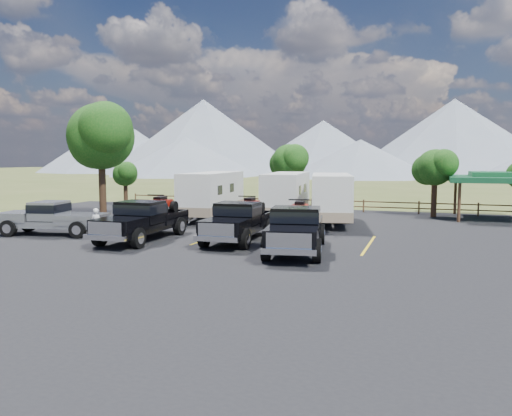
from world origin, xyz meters
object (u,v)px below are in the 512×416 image
(tree_big_nw, at_px, (101,136))
(pavilion, at_px, (498,178))
(rig_center, at_px, (239,220))
(rig_left, at_px, (143,219))
(trailer_center, at_px, (286,195))
(person_a, at_px, (96,224))
(pickup_silver, at_px, (52,217))
(trailer_left, at_px, (212,195))
(trailer_right, at_px, (331,198))
(person_b, at_px, (136,220))
(rig_right, at_px, (296,227))

(tree_big_nw, xyz_separation_m, pavilion, (25.55, 7.97, -2.81))
(pavilion, distance_m, rig_center, 19.22)
(rig_left, bearing_deg, trailer_center, 65.95)
(person_a, bearing_deg, pickup_silver, -8.38)
(trailer_left, distance_m, trailer_right, 8.03)
(pavilion, height_order, person_a, pavilion)
(tree_big_nw, height_order, trailer_center, tree_big_nw)
(trailer_right, bearing_deg, person_b, -147.40)
(rig_right, relative_size, trailer_left, 0.76)
(trailer_left, distance_m, trailer_center, 5.00)
(pavilion, bearing_deg, rig_center, -133.81)
(tree_big_nw, relative_size, pavilion, 1.26)
(rig_right, relative_size, person_b, 3.79)
(pickup_silver, bearing_deg, rig_center, 86.73)
(tree_big_nw, bearing_deg, pickup_silver, -73.80)
(rig_left, bearing_deg, person_a, -165.17)
(person_a, bearing_deg, trailer_right, -135.06)
(pavilion, height_order, trailer_right, pavilion)
(rig_center, bearing_deg, pickup_silver, -174.33)
(trailer_left, relative_size, person_a, 5.70)
(trailer_center, height_order, pickup_silver, trailer_center)
(pavilion, relative_size, trailer_center, 0.69)
(rig_left, xyz_separation_m, person_a, (-2.31, -0.67, -0.27))
(tree_big_nw, xyz_separation_m, rig_center, (12.30, -5.84, -4.52))
(trailer_left, bearing_deg, rig_right, -53.67)
(pickup_silver, distance_m, person_b, 4.72)
(trailer_right, xyz_separation_m, person_a, (-10.11, -9.77, -0.83))
(person_b, bearing_deg, tree_big_nw, 109.35)
(person_a, bearing_deg, person_b, -137.70)
(pavilion, xyz_separation_m, rig_right, (-9.85, -15.68, -1.68))
(trailer_left, xyz_separation_m, person_b, (-0.62, -8.39, -0.73))
(trailer_left, bearing_deg, person_a, -106.75)
(rig_left, xyz_separation_m, trailer_center, (4.47, 10.70, 0.56))
(tree_big_nw, distance_m, trailer_left, 8.57)
(pickup_silver, bearing_deg, person_b, 87.75)
(trailer_left, xyz_separation_m, trailer_center, (4.70, 1.70, -0.02))
(rig_right, height_order, trailer_center, trailer_center)
(person_b, bearing_deg, trailer_left, 59.13)
(trailer_left, bearing_deg, pavilion, 14.05)
(pavilion, distance_m, trailer_center, 14.20)
(trailer_right, xyz_separation_m, pickup_silver, (-13.31, -9.24, -0.69))
(trailer_center, bearing_deg, tree_big_nw, -170.27)
(person_b, bearing_deg, person_a, -165.28)
(pavilion, height_order, rig_right, pavilion)
(rig_left, relative_size, rig_center, 1.02)
(rig_center, relative_size, person_a, 4.12)
(rig_left, distance_m, person_b, 1.06)
(trailer_center, bearing_deg, pavilion, 11.71)
(trailer_center, bearing_deg, rig_center, -95.41)
(rig_right, xyz_separation_m, person_a, (-10.36, -0.13, -0.27))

